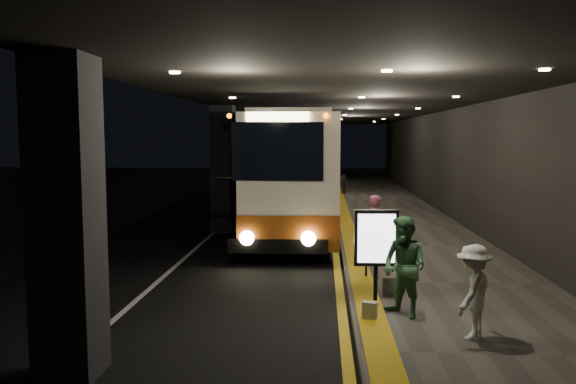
{
  "coord_description": "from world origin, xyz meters",
  "views": [
    {
      "loc": [
        1.97,
        -15.34,
        3.3
      ],
      "look_at": [
        0.95,
        1.07,
        1.7
      ],
      "focal_mm": 35.0,
      "sensor_mm": 36.0,
      "label": 1
    }
  ],
  "objects": [
    {
      "name": "coach_second",
      "position": [
        1.01,
        17.28,
        1.82
      ],
      "size": [
        3.12,
        12.15,
        3.78
      ],
      "rotation": [
        0.0,
        0.0,
        -0.05
      ],
      "color": "#F0E4C9",
      "rests_on": "ground"
    },
    {
      "name": "lane_line_white",
      "position": [
        -1.8,
        5.0,
        0.01
      ],
      "size": [
        0.12,
        50.0,
        0.01
      ],
      "primitive_type": "cube",
      "color": "silver",
      "rests_on": "ground"
    },
    {
      "name": "bag_polka",
      "position": [
        3.33,
        -4.18,
        0.32
      ],
      "size": [
        0.3,
        0.14,
        0.35
      ],
      "primitive_type": "cube",
      "rotation": [
        0.0,
        0.0,
        0.07
      ],
      "color": "black",
      "rests_on": "sidewalk"
    },
    {
      "name": "coach_third",
      "position": [
        1.06,
        31.84,
        1.77
      ],
      "size": [
        2.98,
        11.81,
        3.68
      ],
      "rotation": [
        0.0,
        0.0,
        -0.05
      ],
      "color": "#F0E4C9",
      "rests_on": "ground"
    },
    {
      "name": "sidewalk",
      "position": [
        4.75,
        5.0,
        0.07
      ],
      "size": [
        4.5,
        50.0,
        0.15
      ],
      "primitive_type": "cube",
      "color": "#514C44",
      "rests_on": "ground"
    },
    {
      "name": "canopy",
      "position": [
        2.5,
        5.0,
        4.6
      ],
      "size": [
        9.0,
        50.0,
        0.4
      ],
      "primitive_type": "cube",
      "color": "black",
      "rests_on": "support_columns"
    },
    {
      "name": "info_sign",
      "position": [
        3.0,
        -4.65,
        1.35
      ],
      "size": [
        0.84,
        0.15,
        1.78
      ],
      "rotation": [
        0.0,
        0.0,
        0.04
      ],
      "color": "black",
      "rests_on": "sidewalk"
    },
    {
      "name": "bag_plain",
      "position": [
        2.8,
        -5.77,
        0.3
      ],
      "size": [
        0.28,
        0.22,
        0.31
      ],
      "primitive_type": "cube",
      "rotation": [
        0.0,
        0.0,
        -0.37
      ],
      "color": "beige",
      "rests_on": "sidewalk"
    },
    {
      "name": "passenger_boarding",
      "position": [
        3.35,
        -0.79,
        0.98
      ],
      "size": [
        0.57,
        0.7,
        1.66
      ],
      "primitive_type": "imported",
      "rotation": [
        0.0,
        0.0,
        1.89
      ],
      "color": "#C55B7B",
      "rests_on": "sidewalk"
    },
    {
      "name": "terminal_wall",
      "position": [
        7.0,
        5.0,
        3.0
      ],
      "size": [
        0.1,
        50.0,
        6.0
      ],
      "primitive_type": "cube",
      "color": "black",
      "rests_on": "ground"
    },
    {
      "name": "ground",
      "position": [
        0.0,
        0.0,
        0.0
      ],
      "size": [
        90.0,
        90.0,
        0.0
      ],
      "primitive_type": "plane",
      "color": "black"
    },
    {
      "name": "passenger_waiting_green",
      "position": [
        3.41,
        -5.57,
        1.04
      ],
      "size": [
        0.97,
        1.01,
        1.78
      ],
      "primitive_type": "imported",
      "rotation": [
        0.0,
        0.0,
        -0.87
      ],
      "color": "#3E7045",
      "rests_on": "sidewalk"
    },
    {
      "name": "passenger_waiting_white",
      "position": [
        4.34,
        -6.59,
        0.9
      ],
      "size": [
        0.9,
        1.05,
        1.5
      ],
      "primitive_type": "imported",
      "rotation": [
        0.0,
        0.0,
        -2.15
      ],
      "color": "white",
      "rests_on": "sidewalk"
    },
    {
      "name": "stanchion_post",
      "position": [
        2.97,
        -2.75,
        0.71
      ],
      "size": [
        0.05,
        0.05,
        1.13
      ],
      "primitive_type": "cylinder",
      "color": "black",
      "rests_on": "sidewalk"
    },
    {
      "name": "coach_main",
      "position": [
        0.84,
        4.76,
        1.89
      ],
      "size": [
        3.14,
        12.73,
        3.94
      ],
      "rotation": [
        0.0,
        0.0,
        0.04
      ],
      "color": "#F0E4C9",
      "rests_on": "ground"
    },
    {
      "name": "support_columns",
      "position": [
        -1.5,
        4.0,
        2.2
      ],
      "size": [
        0.8,
        24.8,
        4.4
      ],
      "color": "black",
      "rests_on": "ground"
    },
    {
      "name": "tactile_strip",
      "position": [
        2.85,
        5.0,
        0.16
      ],
      "size": [
        0.5,
        50.0,
        0.01
      ],
      "primitive_type": "cube",
      "color": "gold",
      "rests_on": "sidewalk"
    },
    {
      "name": "kerb_stripe_yellow",
      "position": [
        2.35,
        5.0,
        0.01
      ],
      "size": [
        0.18,
        50.0,
        0.01
      ],
      "primitive_type": "cube",
      "color": "gold",
      "rests_on": "ground"
    }
  ]
}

